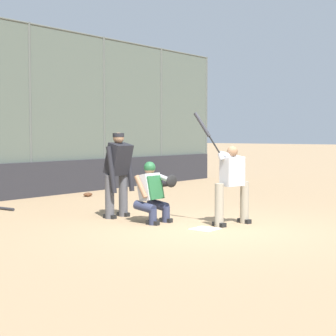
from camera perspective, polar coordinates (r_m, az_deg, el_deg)
name	(u,v)px	position (r m, az deg, el deg)	size (l,w,h in m)	color
ground_plane	(205,229)	(10.11, 3.77, -6.22)	(160.00, 160.00, 0.00)	#9E7F5B
home_plate_marker	(205,229)	(10.11, 3.77, -6.19)	(0.43, 0.43, 0.01)	white
bleachers_beyond	(37,171)	(18.95, -13.12, -0.30)	(13.86, 2.50, 1.48)	slate
batter_at_plate	(231,182)	(10.53, 6.47, -1.41)	(0.87, 0.83, 2.11)	gray
catcher_behind_plate	(153,191)	(10.73, -1.55, -2.37)	(0.62, 0.71, 1.17)	#2D334C
umpire_home	(118,172)	(11.42, -5.09, -0.41)	(0.70, 0.42, 1.73)	#4C4C51
spare_bat_near_backstop	(4,209)	(13.12, -16.32, -3.97)	(0.11, 0.87, 0.07)	black
fielding_glove_on_dirt	(88,195)	(15.45, -8.14, -2.69)	(0.29, 0.22, 0.10)	#56331E
equipment_bag_dugout_side	(161,182)	(18.11, -0.70, -1.46)	(1.14, 0.28, 0.28)	black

